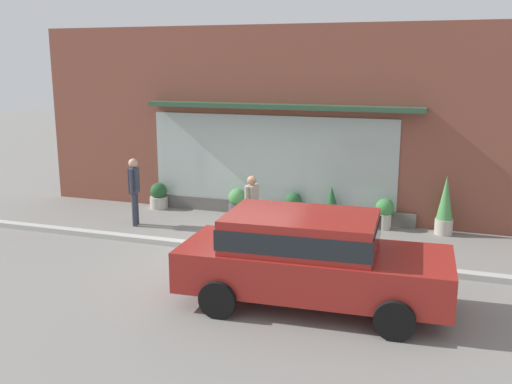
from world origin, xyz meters
TOP-DOWN VIEW (x-y plane):
  - ground_plane at (0.00, 0.00)m, footprint 60.00×60.00m
  - curb_strip at (0.00, -0.20)m, footprint 14.00×0.24m
  - storefront at (-0.01, 3.19)m, footprint 14.00×0.81m
  - fire_hydrant at (0.82, 0.57)m, footprint 0.38×0.34m
  - pedestrian_with_handbag at (0.02, 0.59)m, footprint 0.31×0.62m
  - pedestrian_passerby at (-3.19, 0.96)m, footprint 0.27×0.48m
  - parked_car_red at (2.09, -2.39)m, footprint 4.55×2.14m
  - potted_plant_low_front at (2.77, 2.66)m, footprint 0.45×0.45m
  - potted_plant_corner_tall at (0.44, 2.74)m, footprint 0.42×0.42m
  - potted_plant_window_center at (1.44, 2.71)m, footprint 0.47×0.47m
  - potted_plant_doorstep at (-3.47, 2.71)m, footprint 0.50×0.50m
  - potted_plant_window_right at (-1.11, 2.70)m, footprint 0.47×0.47m
  - potted_plant_near_hydrant at (4.17, 2.66)m, footprint 0.42×0.42m

SIDE VIEW (x-z plane):
  - ground_plane at x=0.00m, z-range 0.00..0.00m
  - curb_strip at x=0.00m, z-range 0.00..0.12m
  - potted_plant_doorstep at x=-3.47m, z-range -0.01..0.71m
  - potted_plant_window_right at x=-1.11m, z-range 0.00..0.73m
  - potted_plant_corner_tall at x=0.44m, z-range 0.01..0.73m
  - potted_plant_low_front at x=2.77m, z-range 0.04..0.81m
  - fire_hydrant at x=0.82m, z-range 0.01..0.91m
  - potted_plant_window_center at x=1.44m, z-range -0.02..0.95m
  - potted_plant_near_hydrant at x=4.17m, z-range -0.03..1.39m
  - pedestrian_with_handbag at x=0.02m, z-range 0.11..1.65m
  - parked_car_red at x=2.09m, z-range 0.10..1.68m
  - pedestrian_passerby at x=-3.19m, z-range 0.15..1.85m
  - storefront at x=-0.01m, z-range -0.05..4.90m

